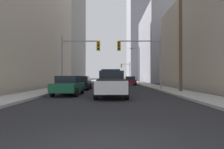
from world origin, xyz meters
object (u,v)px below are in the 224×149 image
(sedan_black, at_px, (82,83))
(traffic_signal_far_right, at_px, (126,69))
(cargo_van_navy, at_px, (112,78))
(traffic_signal_near_left, at_px, (79,53))
(pickup_truck_white, at_px, (111,84))
(sedan_green, at_px, (69,85))
(traffic_signal_near_right, at_px, (141,53))
(sedan_maroon, at_px, (130,81))

(sedan_black, distance_m, traffic_signal_far_right, 38.48)
(cargo_van_navy, relative_size, traffic_signal_near_left, 0.88)
(pickup_truck_white, distance_m, sedan_green, 3.58)
(traffic_signal_near_right, distance_m, traffic_signal_far_right, 38.05)
(traffic_signal_near_left, bearing_deg, traffic_signal_far_right, 78.37)
(cargo_van_navy, bearing_deg, traffic_signal_far_right, 83.36)
(sedan_maroon, bearing_deg, sedan_black, -118.54)
(sedan_maroon, bearing_deg, traffic_signal_near_right, -89.19)
(traffic_signal_far_right, bearing_deg, cargo_van_navy, -96.64)
(pickup_truck_white, relative_size, traffic_signal_far_right, 0.90)
(traffic_signal_near_left, xyz_separation_m, traffic_signal_near_right, (6.93, 0.00, 0.03))
(sedan_black, bearing_deg, traffic_signal_near_right, -3.91)
(traffic_signal_near_left, bearing_deg, sedan_maroon, 61.44)
(sedan_black, xyz_separation_m, traffic_signal_near_right, (6.67, -0.46, 3.32))
(sedan_green, distance_m, traffic_signal_near_left, 6.80)
(cargo_van_navy, bearing_deg, sedan_green, -113.08)
(cargo_van_navy, height_order, traffic_signal_far_right, traffic_signal_far_right)
(sedan_green, height_order, traffic_signal_far_right, traffic_signal_far_right)
(cargo_van_navy, xyz_separation_m, traffic_signal_far_right, (4.21, 36.17, 2.71))
(sedan_green, bearing_deg, traffic_signal_near_left, 92.78)
(traffic_signal_near_left, relative_size, traffic_signal_near_right, 1.00)
(pickup_truck_white, distance_m, sedan_black, 8.27)
(cargo_van_navy, xyz_separation_m, sedan_green, (-3.33, -7.81, -0.52))
(cargo_van_navy, distance_m, sedan_green, 8.50)
(sedan_maroon, bearing_deg, sedan_green, -109.41)
(sedan_black, relative_size, traffic_signal_near_left, 0.71)
(pickup_truck_white, height_order, traffic_signal_near_right, traffic_signal_near_right)
(traffic_signal_near_left, bearing_deg, sedan_black, 60.83)
(cargo_van_navy, height_order, sedan_green, cargo_van_navy)
(pickup_truck_white, relative_size, sedan_black, 1.28)
(pickup_truck_white, xyz_separation_m, traffic_signal_far_right, (4.15, 45.11, 3.07))
(sedan_green, bearing_deg, cargo_van_navy, 66.92)
(sedan_maroon, height_order, traffic_signal_near_right, traffic_signal_near_right)
(pickup_truck_white, bearing_deg, sedan_maroon, 81.04)
(pickup_truck_white, xyz_separation_m, cargo_van_navy, (-0.07, 8.94, 0.35))
(sedan_black, bearing_deg, traffic_signal_far_right, 78.61)
(pickup_truck_white, distance_m, sedan_maroon, 19.72)
(pickup_truck_white, distance_m, traffic_signal_near_right, 8.40)
(cargo_van_navy, bearing_deg, sedan_black, -157.25)
(cargo_van_navy, height_order, sedan_black, cargo_van_navy)
(sedan_black, relative_size, sedan_maroon, 1.00)
(traffic_signal_near_left, height_order, traffic_signal_far_right, same)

